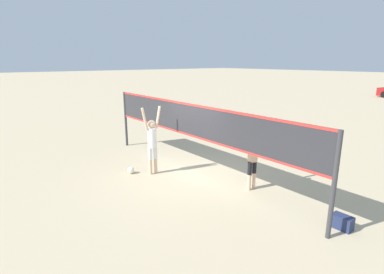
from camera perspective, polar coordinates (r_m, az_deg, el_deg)
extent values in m
plane|color=#C6B28C|center=(9.70, 0.00, -7.27)|extent=(200.00, 200.00, 0.00)
cylinder|color=#38383D|center=(13.06, -12.52, 3.33)|extent=(0.10, 0.10, 2.30)
cylinder|color=#38383D|center=(6.66, 25.43, -8.48)|extent=(0.10, 0.10, 2.30)
cube|color=#2D2D33|center=(9.19, 0.00, 3.16)|extent=(8.90, 0.02, 1.03)
cube|color=red|center=(9.11, 0.00, 6.15)|extent=(8.90, 0.03, 0.06)
cube|color=red|center=(9.30, 0.00, 0.24)|extent=(8.90, 0.03, 0.06)
cylinder|color=beige|center=(9.79, -7.93, -5.68)|extent=(0.11, 0.11, 0.49)
cylinder|color=white|center=(9.64, -8.02, -3.19)|extent=(0.12, 0.12, 0.40)
cylinder|color=beige|center=(9.88, -6.93, -5.44)|extent=(0.11, 0.11, 0.49)
cylinder|color=white|center=(9.74, -7.01, -2.97)|extent=(0.12, 0.12, 0.40)
cylinder|color=white|center=(9.55, -7.61, -0.12)|extent=(0.28, 0.28, 0.63)
sphere|color=beige|center=(9.45, -7.70, 2.45)|extent=(0.25, 0.25, 0.25)
cylinder|color=beige|center=(9.29, -9.02, 3.41)|extent=(0.08, 0.23, 0.71)
cylinder|color=beige|center=(9.54, -6.49, 3.78)|extent=(0.08, 0.23, 0.71)
cylinder|color=beige|center=(8.86, 11.65, -8.12)|extent=(0.11, 0.11, 0.47)
cylinder|color=black|center=(8.71, 11.80, -5.54)|extent=(0.12, 0.12, 0.38)
cylinder|color=beige|center=(8.72, 10.80, -8.46)|extent=(0.11, 0.11, 0.47)
cylinder|color=black|center=(8.56, 10.94, -5.84)|extent=(0.12, 0.12, 0.38)
cylinder|color=beige|center=(8.48, 11.53, -2.56)|extent=(0.28, 0.28, 0.60)
sphere|color=beige|center=(8.37, 11.68, 0.18)|extent=(0.23, 0.23, 0.23)
cylinder|color=beige|center=(8.51, 12.77, 1.61)|extent=(0.08, 0.22, 0.67)
cylinder|color=beige|center=(8.15, 10.66, 1.16)|extent=(0.08, 0.22, 0.67)
sphere|color=silver|center=(9.99, -11.56, -6.24)|extent=(0.22, 0.22, 0.22)
cube|color=navy|center=(7.55, 26.68, -14.29)|extent=(0.43, 0.26, 0.31)
cylinder|color=black|center=(35.43, 32.80, 6.84)|extent=(0.66, 0.30, 0.64)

